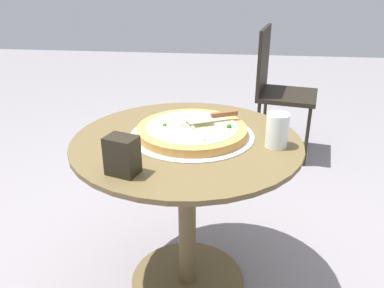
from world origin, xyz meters
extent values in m
plane|color=gray|center=(0.00, 0.00, 0.00)|extent=(10.00, 10.00, 0.00)
cylinder|color=brown|center=(0.00, 0.00, 0.69)|extent=(0.86, 0.86, 0.02)
cylinder|color=brown|center=(0.00, 0.00, 0.35)|extent=(0.07, 0.07, 0.66)
cylinder|color=brown|center=(0.00, 0.00, 0.01)|extent=(0.50, 0.50, 0.02)
cylinder|color=silver|center=(-0.02, -0.03, 0.70)|extent=(0.48, 0.48, 0.00)
cylinder|color=#CD8F46|center=(-0.02, -0.03, 0.71)|extent=(0.42, 0.42, 0.03)
cylinder|color=beige|center=(-0.02, -0.03, 0.73)|extent=(0.35, 0.35, 0.00)
sphere|color=silver|center=(0.05, 0.06, 0.74)|extent=(0.01, 0.01, 0.01)
sphere|color=beige|center=(0.02, -0.04, 0.74)|extent=(0.02, 0.02, 0.02)
sphere|color=silver|center=(-0.02, -0.01, 0.74)|extent=(0.02, 0.02, 0.02)
sphere|color=#2C7327|center=(0.09, -0.03, 0.74)|extent=(0.02, 0.02, 0.02)
sphere|color=#E5EDCE|center=(0.01, -0.08, 0.74)|extent=(0.01, 0.01, 0.01)
sphere|color=white|center=(-0.07, 0.09, 0.74)|extent=(0.02, 0.02, 0.02)
sphere|color=white|center=(-0.09, 0.00, 0.74)|extent=(0.02, 0.02, 0.02)
sphere|color=#246A27|center=(-0.16, -0.04, 0.74)|extent=(0.02, 0.02, 0.02)
cube|color=silver|center=(-0.04, -0.06, 0.75)|extent=(0.12, 0.12, 0.00)
cube|color=brown|center=(-0.13, -0.11, 0.76)|extent=(0.11, 0.06, 0.02)
cylinder|color=white|center=(-0.33, 0.03, 0.76)|extent=(0.08, 0.08, 0.12)
cube|color=black|center=(0.16, 0.29, 0.76)|extent=(0.11, 0.10, 0.12)
cube|color=black|center=(-0.54, -1.40, 0.45)|extent=(0.47, 0.47, 0.03)
cube|color=black|center=(-0.36, -1.44, 0.69)|extent=(0.10, 0.40, 0.45)
cylinder|color=black|center=(-0.74, -1.54, 0.22)|extent=(0.02, 0.02, 0.43)
cylinder|color=black|center=(-0.67, -1.20, 0.22)|extent=(0.02, 0.02, 0.43)
cylinder|color=black|center=(-0.41, -1.60, 0.22)|extent=(0.02, 0.02, 0.43)
cylinder|color=black|center=(-0.34, -1.27, 0.22)|extent=(0.02, 0.02, 0.43)
camera|label=1|loc=(-0.17, 1.34, 1.29)|focal=36.87mm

